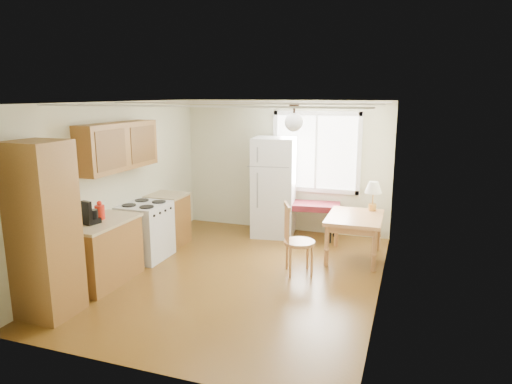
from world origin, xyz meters
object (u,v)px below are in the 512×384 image
at_px(refrigerator, 274,187).
at_px(chair, 293,234).
at_px(dining_table, 355,222).
at_px(bench, 301,206).

height_order(refrigerator, chair, refrigerator).
relative_size(dining_table, chair, 1.09).
height_order(refrigerator, bench, refrigerator).
bearing_deg(chair, dining_table, 26.99).
bearing_deg(bench, dining_table, -44.65).
bearing_deg(chair, refrigerator, 91.12).
distance_m(bench, dining_table, 1.36).
relative_size(bench, dining_table, 1.28).
bearing_deg(bench, chair, -87.24).
bearing_deg(dining_table, bench, 141.61).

